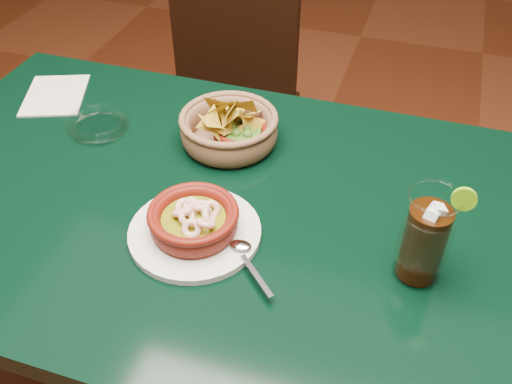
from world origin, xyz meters
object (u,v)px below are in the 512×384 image
(dining_table, at_px, (192,232))
(shrimp_plate, at_px, (194,223))
(dining_chair, at_px, (222,96))
(chip_basket, at_px, (229,128))
(cola_drink, at_px, (425,238))

(dining_table, xyz_separation_m, shrimp_plate, (0.05, -0.09, 0.13))
(dining_table, distance_m, dining_chair, 0.75)
(shrimp_plate, height_order, chip_basket, chip_basket)
(dining_chair, height_order, shrimp_plate, dining_chair)
(dining_chair, bearing_deg, chip_basket, -66.94)
(dining_chair, bearing_deg, shrimp_plate, -71.89)
(dining_table, xyz_separation_m, dining_chair, (-0.21, 0.71, -0.14))
(dining_table, distance_m, cola_drink, 0.47)
(dining_chair, height_order, chip_basket, dining_chair)
(shrimp_plate, distance_m, chip_basket, 0.27)
(dining_table, bearing_deg, cola_drink, -8.75)
(dining_table, relative_size, dining_chair, 1.29)
(dining_table, relative_size, shrimp_plate, 4.21)
(dining_chair, height_order, cola_drink, cola_drink)
(dining_table, height_order, shrimp_plate, shrimp_plate)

